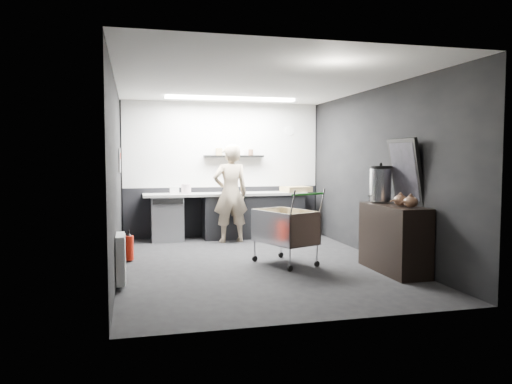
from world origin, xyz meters
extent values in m
plane|color=black|center=(0.00, 0.00, 0.00)|extent=(5.50, 5.50, 0.00)
plane|color=white|center=(0.00, 0.00, 2.70)|extent=(5.50, 5.50, 0.00)
plane|color=black|center=(0.00, 2.75, 1.35)|extent=(5.50, 0.00, 5.50)
plane|color=black|center=(0.00, -2.75, 1.35)|extent=(5.50, 0.00, 5.50)
plane|color=black|center=(-2.00, 0.00, 1.35)|extent=(0.00, 5.50, 5.50)
plane|color=black|center=(2.00, 0.00, 1.35)|extent=(0.00, 5.50, 5.50)
cube|color=silver|center=(0.00, 2.73, 1.85)|extent=(3.95, 0.02, 1.70)
cube|color=black|center=(0.00, 2.73, 0.50)|extent=(3.95, 0.02, 1.00)
cube|color=black|center=(0.20, 2.62, 1.62)|extent=(1.20, 0.22, 0.04)
cylinder|color=white|center=(1.40, 2.72, 2.15)|extent=(0.20, 0.03, 0.20)
cube|color=white|center=(-1.98, 1.30, 1.55)|extent=(0.02, 0.30, 0.40)
cube|color=red|center=(-1.98, 1.30, 1.62)|extent=(0.02, 0.22, 0.10)
cube|color=white|center=(-1.94, -0.90, 0.35)|extent=(0.10, 0.50, 0.60)
cube|color=white|center=(0.00, 1.85, 2.67)|extent=(2.40, 0.20, 0.04)
cube|color=black|center=(0.55, 2.42, 0.42)|extent=(2.00, 0.56, 0.85)
cube|color=#A6A6A1|center=(0.00, 2.42, 0.88)|extent=(3.20, 0.60, 0.05)
cube|color=#9EA0A5|center=(-1.15, 2.42, 0.42)|extent=(0.60, 0.58, 0.85)
cube|color=black|center=(-1.15, 2.12, 0.78)|extent=(0.56, 0.02, 0.10)
imported|color=beige|center=(0.00, 1.97, 0.92)|extent=(0.71, 0.50, 1.84)
cube|color=silver|center=(0.42, -0.15, 0.33)|extent=(0.90, 1.08, 0.02)
cube|color=silver|center=(0.14, -0.15, 0.57)|extent=(0.37, 0.86, 0.49)
cube|color=silver|center=(0.71, -0.15, 0.57)|extent=(0.37, 0.86, 0.49)
cube|color=silver|center=(0.42, -0.60, 0.57)|extent=(0.56, 0.24, 0.49)
cube|color=silver|center=(0.42, 0.30, 0.57)|extent=(0.56, 0.24, 0.49)
cylinder|color=silver|center=(0.17, -0.57, 0.18)|extent=(0.02, 0.02, 0.32)
cylinder|color=silver|center=(0.68, -0.57, 0.18)|extent=(0.02, 0.02, 0.32)
cylinder|color=silver|center=(0.17, 0.27, 0.18)|extent=(0.02, 0.02, 0.32)
cylinder|color=silver|center=(0.68, 0.27, 0.18)|extent=(0.02, 0.02, 0.32)
cylinder|color=#227D24|center=(0.42, -0.66, 1.08)|extent=(0.56, 0.25, 0.03)
cube|color=olive|center=(0.29, -0.04, 0.55)|extent=(0.36, 0.40, 0.41)
cube|color=olive|center=(0.57, -0.28, 0.53)|extent=(0.33, 0.37, 0.37)
cylinder|color=black|center=(0.17, -0.57, 0.04)|extent=(0.09, 0.06, 0.09)
cylinder|color=black|center=(0.17, 0.27, 0.04)|extent=(0.09, 0.06, 0.09)
cylinder|color=black|center=(0.68, -0.57, 0.04)|extent=(0.09, 0.06, 0.09)
cylinder|color=black|center=(0.68, 0.27, 0.04)|extent=(0.09, 0.06, 0.09)
cube|color=black|center=(1.75, -0.99, 0.47)|extent=(0.47, 1.25, 0.93)
cylinder|color=silver|center=(1.75, -0.58, 1.19)|extent=(0.31, 0.31, 0.48)
cylinder|color=black|center=(1.75, -0.58, 1.45)|extent=(0.31, 0.31, 0.04)
sphere|color=black|center=(1.75, -0.58, 1.50)|extent=(0.05, 0.05, 0.05)
ellipsoid|color=brown|center=(1.75, -1.15, 1.02)|extent=(0.19, 0.19, 0.15)
ellipsoid|color=brown|center=(1.75, -1.41, 1.02)|extent=(0.19, 0.19, 0.15)
cube|color=black|center=(1.94, -0.94, 1.40)|extent=(0.21, 0.73, 0.93)
cube|color=black|center=(1.92, -0.94, 1.40)|extent=(0.15, 0.62, 0.80)
cylinder|color=red|center=(-1.85, 0.60, 0.21)|extent=(0.14, 0.14, 0.37)
cone|color=black|center=(-1.85, 0.60, 0.42)|extent=(0.09, 0.09, 0.06)
cylinder|color=black|center=(-1.85, 0.60, 0.46)|extent=(0.03, 0.03, 0.06)
cube|color=tan|center=(1.43, 2.37, 0.95)|extent=(0.61, 0.51, 0.11)
cylinder|color=beige|center=(-0.78, 2.42, 0.99)|extent=(0.18, 0.18, 0.18)
cube|color=white|center=(-1.01, 2.37, 0.97)|extent=(0.17, 0.13, 0.15)
camera|label=1|loc=(-1.78, -7.21, 1.60)|focal=35.00mm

